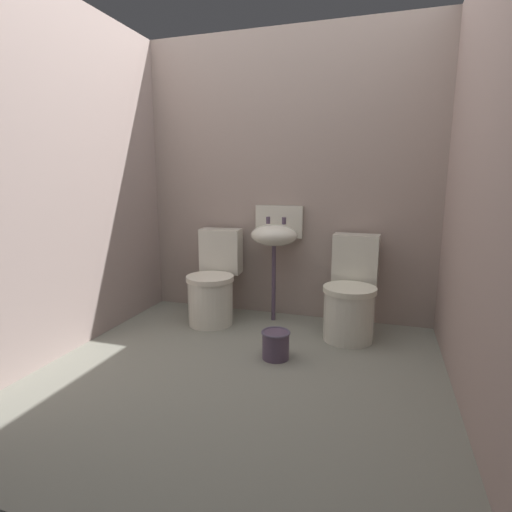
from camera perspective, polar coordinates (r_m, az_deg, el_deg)
name	(u,v)px	position (r m, az deg, el deg)	size (l,w,h in m)	color
ground_plane	(243,375)	(2.75, -1.87, -16.44)	(2.94, 2.69, 0.08)	gray
wall_back	(287,178)	(3.59, 4.45, 10.89)	(2.94, 0.10, 2.44)	#A38F84
wall_left	(72,179)	(3.21, -24.57, 9.93)	(0.10, 2.49, 2.44)	gray
wall_right	(486,179)	(2.45, 29.84, 9.43)	(0.10, 2.49, 2.44)	#A88F86
toilet_left	(214,285)	(3.50, -6.01, -4.05)	(0.43, 0.61, 0.78)	silver
toilet_right	(351,296)	(3.23, 13.29, -5.57)	(0.42, 0.61, 0.78)	silver
sink	(275,234)	(3.43, 2.69, 3.07)	(0.42, 0.35, 0.99)	#524258
bucket	(276,344)	(2.84, 2.81, -12.36)	(0.20, 0.20, 0.20)	#524258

